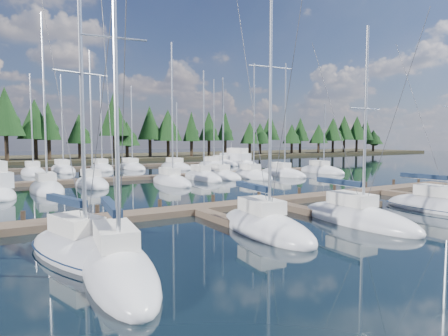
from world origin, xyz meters
TOP-DOWN VIEW (x-y plane):
  - ground at (0.00, 30.00)m, footprint 260.00×260.00m
  - far_shore at (0.00, 90.00)m, footprint 220.00×30.00m
  - main_dock at (0.00, 17.36)m, footprint 44.00×6.13m
  - back_docks at (0.00, 49.58)m, footprint 50.00×21.80m
  - front_sailboat_0 at (-13.77, 8.78)m, footprint 3.49×8.78m
  - front_sailboat_1 at (-14.47, 11.49)m, footprint 4.61×8.11m
  - front_sailboat_2 at (-5.36, 11.18)m, footprint 3.53×8.14m
  - front_sailboat_3 at (0.52, 10.25)m, footprint 2.87×8.56m
  - front_sailboat_4 at (8.35, 9.82)m, footprint 3.28×8.31m
  - back_sailboat_rows at (-0.14, 45.35)m, footprint 47.55×32.96m
  - motor_yacht_right at (21.73, 55.98)m, footprint 5.96×10.52m
  - tree_line at (-1.70, 80.18)m, footprint 184.31×11.28m

SIDE VIEW (x-z plane):
  - ground at x=0.00m, z-range 0.00..0.00m
  - back_docks at x=0.00m, z-range 0.00..0.40m
  - main_dock at x=0.00m, z-range -0.25..0.65m
  - back_sailboat_rows at x=-0.14m, z-range -8.06..8.59m
  - front_sailboat_4 at x=8.35m, z-range -5.97..6.52m
  - front_sailboat_3 at x=0.52m, z-range -5.63..6.19m
  - front_sailboat_1 at x=-14.47m, z-range -6.43..7.02m
  - far_shore at x=0.00m, z-range 0.00..0.60m
  - front_sailboat_2 at x=-5.36m, z-range -7.32..7.93m
  - front_sailboat_0 at x=-13.77m, z-range -7.17..7.79m
  - motor_yacht_right at x=21.73m, z-range -1.96..3.04m
  - tree_line at x=-1.70m, z-range 0.40..14.38m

